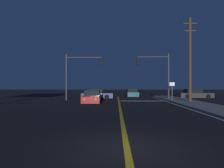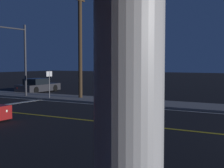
% 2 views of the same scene
% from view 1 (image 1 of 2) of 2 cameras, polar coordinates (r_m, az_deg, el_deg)
% --- Properties ---
extents(ground_plane, '(160.00, 160.00, 0.00)m').
position_cam_1_polar(ground_plane, '(6.62, 4.07, -17.16)').
color(ground_plane, black).
extents(sidewalk_right, '(3.20, 36.54, 0.15)m').
position_cam_1_polar(sidewalk_right, '(18.28, 26.11, -6.03)').
color(sidewalk_right, gray).
rests_on(sidewalk_right, ground).
extents(lane_line_center, '(0.20, 34.51, 0.01)m').
position_cam_1_polar(lane_line_center, '(16.59, 2.24, -6.89)').
color(lane_line_center, gold).
rests_on(lane_line_center, ground).
extents(lane_line_edge_right, '(0.16, 34.51, 0.01)m').
position_cam_1_polar(lane_line_edge_right, '(17.59, 20.61, -6.50)').
color(lane_line_edge_right, silver).
rests_on(lane_line_edge_right, ground).
extents(stop_bar, '(5.76, 0.50, 0.01)m').
position_cam_1_polar(stop_bar, '(25.40, 8.37, -4.57)').
color(stop_bar, silver).
rests_on(stop_bar, ground).
extents(car_lead_oncoming_teal, '(1.99, 4.20, 1.34)m').
position_cam_1_polar(car_lead_oncoming_teal, '(33.76, 5.42, -2.52)').
color(car_lead_oncoming_teal, '#195960').
rests_on(car_lead_oncoming_teal, ground).
extents(car_parked_curb_charcoal, '(4.78, 2.12, 1.34)m').
position_cam_1_polar(car_parked_curb_charcoal, '(32.10, 21.58, -2.62)').
color(car_parked_curb_charcoal, '#2D2D33').
rests_on(car_parked_curb_charcoal, ground).
extents(car_following_oncoming_navy, '(4.37, 1.90, 1.34)m').
position_cam_1_polar(car_following_oncoming_navy, '(28.99, -4.17, -2.90)').
color(car_following_oncoming_navy, navy).
rests_on(car_following_oncoming_navy, ground).
extents(car_mid_block_red, '(1.97, 4.35, 1.34)m').
position_cam_1_polar(car_mid_block_red, '(22.41, -5.42, -3.68)').
color(car_mid_block_red, maroon).
rests_on(car_mid_block_red, ground).
extents(traffic_signal_near_right, '(4.30, 0.28, 6.00)m').
position_cam_1_polar(traffic_signal_near_right, '(28.03, 12.18, 4.05)').
color(traffic_signal_near_right, '#38383D').
rests_on(traffic_signal_near_right, ground).
extents(traffic_signal_far_left, '(4.67, 0.28, 5.76)m').
position_cam_1_polar(traffic_signal_far_left, '(26.49, -8.79, 4.02)').
color(traffic_signal_far_left, '#38383D').
rests_on(traffic_signal_far_left, ground).
extents(utility_pole_right, '(1.43, 0.31, 9.16)m').
position_cam_1_polar(utility_pole_right, '(24.18, 20.51, 6.43)').
color(utility_pole_right, '#42301E').
rests_on(utility_pole_right, ground).
extents(street_sign_corner, '(0.56, 0.13, 2.27)m').
position_cam_1_polar(street_sign_corner, '(25.49, 16.07, -1.12)').
color(street_sign_corner, slate).
rests_on(street_sign_corner, ground).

